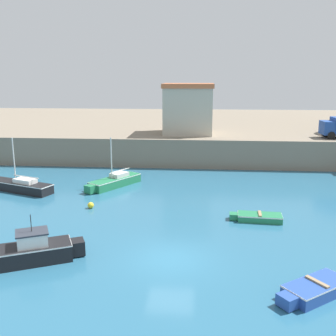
% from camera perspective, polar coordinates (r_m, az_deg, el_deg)
% --- Properties ---
extents(ground_plane, '(200.00, 200.00, 0.00)m').
position_cam_1_polar(ground_plane, '(21.28, 0.39, -13.01)').
color(ground_plane, '#28607F').
extents(quay_seawall, '(120.00, 40.00, 3.05)m').
position_cam_1_polar(quay_seawall, '(60.50, 3.38, 5.59)').
color(quay_seawall, gray).
rests_on(quay_seawall, ground).
extents(motorboat_black_0, '(4.97, 3.26, 2.58)m').
position_cam_1_polar(motorboat_black_0, '(21.85, -19.06, -11.27)').
color(motorboat_black_0, black).
rests_on(motorboat_black_0, ground).
extents(sailboat_black_2, '(6.64, 3.50, 4.53)m').
position_cam_1_polar(sailboat_black_2, '(35.22, -20.76, -2.41)').
color(sailboat_black_2, black).
rests_on(sailboat_black_2, ground).
extents(dinghy_blue_3, '(3.62, 3.06, 0.68)m').
position_cam_1_polar(dinghy_blue_3, '(19.05, 20.48, -16.13)').
color(dinghy_blue_3, '#284C9E').
rests_on(dinghy_blue_3, ground).
extents(dinghy_green_5, '(3.51, 1.47, 0.54)m').
position_cam_1_polar(dinghy_green_5, '(27.05, 12.90, -6.94)').
color(dinghy_green_5, '#237A4C').
rests_on(dinghy_green_5, ground).
extents(sailboat_green_6, '(4.12, 5.48, 4.36)m').
position_cam_1_polar(sailboat_green_6, '(34.71, -7.78, -1.92)').
color(sailboat_green_6, '#237A4C').
rests_on(sailboat_green_6, ground).
extents(mooring_buoy, '(0.46, 0.46, 0.46)m').
position_cam_1_polar(mooring_buoy, '(29.34, -11.16, -5.32)').
color(mooring_buoy, yellow).
rests_on(mooring_buoy, ground).
extents(harbor_shed_near_wharf, '(5.63, 5.88, 5.62)m').
position_cam_1_polar(harbor_shed_near_wharf, '(45.19, 2.95, 8.63)').
color(harbor_shed_near_wharf, '#BCB29E').
rests_on(harbor_shed_near_wharf, quay_seawall).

